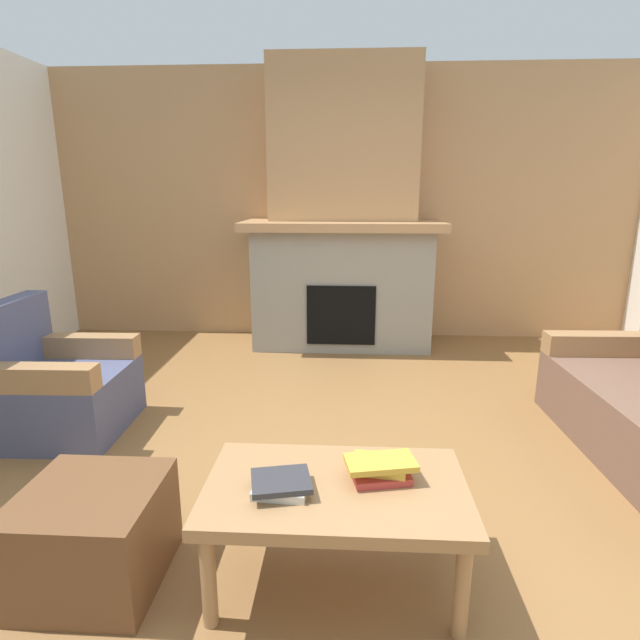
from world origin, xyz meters
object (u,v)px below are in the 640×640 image
at_px(fireplace, 343,228).
at_px(coffee_table, 336,497).
at_px(armchair, 55,387).
at_px(ottoman, 94,535).

relative_size(fireplace, coffee_table, 2.70).
xyz_separation_m(fireplace, coffee_table, (0.03, -3.28, -0.79)).
bearing_deg(fireplace, armchair, -131.07).
distance_m(armchair, ottoman, 1.54).
distance_m(coffee_table, ottoman, 0.97).
bearing_deg(ottoman, coffee_table, 2.99).
height_order(fireplace, ottoman, fireplace).
distance_m(armchair, coffee_table, 2.20).
bearing_deg(armchair, coffee_table, -33.64).
bearing_deg(coffee_table, armchair, 146.36).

